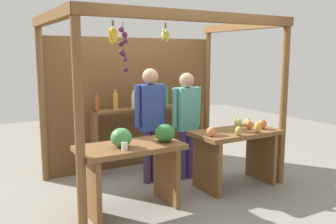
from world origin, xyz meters
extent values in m
plane|color=gray|center=(0.00, 0.00, 0.00)|extent=(12.00, 12.00, 0.00)
cylinder|color=brown|center=(-1.45, -0.90, 1.16)|extent=(0.10, 0.10, 2.33)
cylinder|color=brown|center=(1.45, -0.90, 1.16)|extent=(0.10, 0.10, 2.33)
cylinder|color=brown|center=(-1.45, 0.90, 1.16)|extent=(0.10, 0.10, 2.33)
cylinder|color=brown|center=(1.45, 0.90, 1.16)|extent=(0.10, 0.10, 2.33)
cube|color=brown|center=(0.00, -0.90, 2.27)|extent=(3.01, 0.12, 0.12)
cube|color=brown|center=(-1.45, 0.00, 2.27)|extent=(0.12, 1.90, 0.12)
cube|color=brown|center=(1.45, 0.00, 2.27)|extent=(0.12, 1.90, 0.12)
cube|color=brown|center=(0.00, 0.92, 1.05)|extent=(2.91, 0.04, 2.09)
cylinder|color=brown|center=(-1.02, -0.77, 2.16)|extent=(0.02, 0.02, 0.06)
ellipsoid|color=gold|center=(-0.98, -0.78, 2.03)|extent=(0.04, 0.06, 0.15)
ellipsoid|color=gold|center=(-1.00, -0.75, 2.01)|extent=(0.06, 0.05, 0.16)
ellipsoid|color=gold|center=(-1.03, -0.74, 2.04)|extent=(0.07, 0.04, 0.16)
ellipsoid|color=gold|center=(-1.04, -0.77, 2.04)|extent=(0.05, 0.08, 0.16)
ellipsoid|color=gold|center=(-1.05, -0.79, 2.02)|extent=(0.05, 0.06, 0.16)
ellipsoid|color=gold|center=(-1.03, -0.81, 2.03)|extent=(0.06, 0.04, 0.15)
ellipsoid|color=gold|center=(-1.00, -0.80, 2.04)|extent=(0.08, 0.07, 0.16)
cylinder|color=brown|center=(-0.36, -0.75, 2.16)|extent=(0.02, 0.02, 0.06)
ellipsoid|color=#D1CC4C|center=(-0.33, -0.75, 2.03)|extent=(0.04, 0.08, 0.12)
ellipsoid|color=#D1CC4C|center=(-0.35, -0.72, 2.06)|extent=(0.08, 0.05, 0.13)
ellipsoid|color=#D1CC4C|center=(-0.38, -0.73, 2.05)|extent=(0.06, 0.06, 0.13)
ellipsoid|color=#D1CC4C|center=(-0.39, -0.77, 2.07)|extent=(0.06, 0.07, 0.13)
ellipsoid|color=#D1CC4C|center=(-0.36, -0.79, 2.05)|extent=(0.07, 0.04, 0.13)
cylinder|color=#4C422D|center=(-0.83, -0.62, 1.91)|extent=(0.01, 0.01, 0.55)
sphere|color=#511938|center=(-0.85, -0.61, 2.11)|extent=(0.06, 0.06, 0.06)
sphere|color=#511938|center=(-0.82, -0.62, 2.05)|extent=(0.07, 0.07, 0.07)
sphere|color=#511938|center=(-0.81, -0.61, 1.98)|extent=(0.06, 0.06, 0.06)
sphere|color=#47142D|center=(-0.86, -0.59, 1.95)|extent=(0.06, 0.06, 0.06)
sphere|color=#47142D|center=(-0.84, -0.64, 1.84)|extent=(0.06, 0.06, 0.06)
sphere|color=#511938|center=(-0.86, -0.63, 1.85)|extent=(0.06, 0.06, 0.06)
sphere|color=#601E42|center=(-0.82, -0.63, 1.78)|extent=(0.06, 0.06, 0.06)
sphere|color=#47142D|center=(-0.81, -0.62, 1.66)|extent=(0.06, 0.06, 0.06)
cube|color=brown|center=(-0.80, -0.68, 0.76)|extent=(1.22, 0.64, 0.06)
cube|color=brown|center=(-1.29, -0.68, 0.37)|extent=(0.06, 0.58, 0.73)
cube|color=brown|center=(-0.31, -0.68, 0.37)|extent=(0.06, 0.58, 0.73)
ellipsoid|color=#429347|center=(-0.92, -0.72, 0.90)|extent=(0.29, 0.29, 0.22)
ellipsoid|color=#2D7533|center=(-0.37, -0.74, 0.90)|extent=(0.33, 0.33, 0.21)
cylinder|color=white|center=(-0.94, -0.86, 0.84)|extent=(0.07, 0.07, 0.09)
cube|color=brown|center=(0.80, -0.68, 0.76)|extent=(1.22, 0.64, 0.06)
cube|color=brown|center=(0.31, -0.68, 0.37)|extent=(0.06, 0.58, 0.73)
cube|color=brown|center=(1.29, -0.68, 0.37)|extent=(0.06, 0.58, 0.73)
ellipsoid|color=#A8B24C|center=(0.91, -0.58, 0.87)|extent=(0.15, 0.15, 0.15)
ellipsoid|color=#E07F47|center=(0.28, -0.79, 0.85)|extent=(0.14, 0.14, 0.12)
ellipsoid|color=#CC7038|center=(1.20, -0.77, 0.86)|extent=(0.15, 0.15, 0.14)
ellipsoid|color=#CC7038|center=(1.03, -0.68, 0.85)|extent=(0.11, 0.11, 0.13)
ellipsoid|color=gold|center=(0.96, -0.93, 0.87)|extent=(0.14, 0.14, 0.15)
ellipsoid|color=#A8B24C|center=(1.14, -0.53, 0.85)|extent=(0.13, 0.13, 0.12)
ellipsoid|color=#B79E47|center=(0.62, -0.93, 0.85)|extent=(0.11, 0.11, 0.12)
cube|color=brown|center=(-0.77, 0.68, 0.50)|extent=(0.05, 0.20, 1.00)
cube|color=brown|center=(1.12, 0.68, 0.50)|extent=(0.05, 0.20, 1.00)
cube|color=brown|center=(0.17, 0.68, 0.98)|extent=(1.89, 0.22, 0.04)
cylinder|color=#994C1E|center=(-0.72, 0.68, 1.11)|extent=(0.06, 0.06, 0.22)
cylinder|color=#994C1E|center=(-0.72, 0.68, 1.25)|extent=(0.03, 0.03, 0.06)
cylinder|color=gold|center=(-0.42, 0.68, 1.12)|extent=(0.08, 0.08, 0.25)
cylinder|color=gold|center=(-0.42, 0.68, 1.28)|extent=(0.03, 0.03, 0.06)
cylinder|color=silver|center=(-0.12, 0.68, 1.11)|extent=(0.07, 0.07, 0.22)
cylinder|color=silver|center=(-0.12, 0.68, 1.25)|extent=(0.03, 0.03, 0.06)
cylinder|color=#994C1E|center=(0.16, 0.68, 1.15)|extent=(0.07, 0.07, 0.30)
cylinder|color=#994C1E|center=(0.16, 0.68, 1.33)|extent=(0.03, 0.03, 0.06)
cylinder|color=#338C4C|center=(0.46, 0.68, 1.13)|extent=(0.08, 0.08, 0.26)
cylinder|color=#338C4C|center=(0.46, 0.68, 1.29)|extent=(0.03, 0.03, 0.06)
cylinder|color=gold|center=(0.77, 0.68, 1.14)|extent=(0.08, 0.08, 0.28)
cylinder|color=gold|center=(0.77, 0.68, 1.31)|extent=(0.04, 0.04, 0.06)
cylinder|color=#D8B266|center=(1.06, 0.68, 1.12)|extent=(0.07, 0.07, 0.24)
cylinder|color=#D8B266|center=(1.06, 0.68, 1.27)|extent=(0.03, 0.03, 0.06)
cylinder|color=#3E2E4D|center=(-0.21, 0.05, 0.38)|extent=(0.11, 0.11, 0.77)
cylinder|color=#3E2E4D|center=(-0.09, 0.05, 0.38)|extent=(0.11, 0.11, 0.77)
cube|color=#2D428C|center=(-0.15, 0.05, 1.09)|extent=(0.32, 0.19, 0.65)
cylinder|color=#2D428C|center=(-0.35, 0.05, 1.13)|extent=(0.08, 0.08, 0.58)
cylinder|color=#2D428C|center=(0.05, 0.05, 1.13)|extent=(0.08, 0.08, 0.58)
sphere|color=tan|center=(-0.15, 0.05, 1.53)|extent=(0.22, 0.22, 0.22)
cylinder|color=#42316C|center=(0.31, -0.07, 0.37)|extent=(0.11, 0.11, 0.74)
cylinder|color=#42316C|center=(0.43, -0.07, 0.37)|extent=(0.11, 0.11, 0.74)
cube|color=teal|center=(0.37, -0.07, 1.05)|extent=(0.32, 0.19, 0.62)
cylinder|color=teal|center=(0.17, -0.07, 1.08)|extent=(0.08, 0.08, 0.56)
cylinder|color=teal|center=(0.57, -0.07, 1.08)|extent=(0.08, 0.08, 0.56)
sphere|color=tan|center=(0.37, -0.07, 1.47)|extent=(0.21, 0.21, 0.21)
camera|label=1|loc=(-2.49, -4.47, 1.83)|focal=39.10mm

